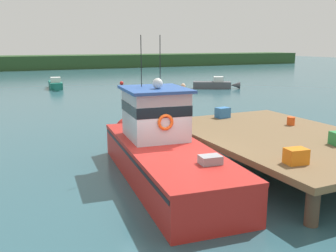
# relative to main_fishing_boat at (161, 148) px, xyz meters

# --- Properties ---
(ground_plane) EXTENTS (200.00, 200.00, 0.00)m
(ground_plane) POSITION_rel_main_fishing_boat_xyz_m (-0.26, -0.88, -1.01)
(ground_plane) COLOR #2D5660
(dock) EXTENTS (6.00, 9.00, 1.20)m
(dock) POSITION_rel_main_fishing_boat_xyz_m (4.54, -0.88, 0.07)
(dock) COLOR #4C3D2D
(dock) RESTS_ON ground
(main_fishing_boat) EXTENTS (3.36, 9.94, 4.80)m
(main_fishing_boat) POSITION_rel_main_fishing_boat_xyz_m (0.00, 0.00, 0.00)
(main_fishing_boat) COLOR red
(main_fishing_boat) RESTS_ON ground
(crate_stack_near_edge) EXTENTS (0.65, 0.52, 0.44)m
(crate_stack_near_edge) POSITION_rel_main_fishing_boat_xyz_m (2.47, -3.76, 0.41)
(crate_stack_near_edge) COLOR orange
(crate_stack_near_edge) RESTS_ON dock
(crate_stack_mid_dock) EXTENTS (0.65, 0.50, 0.46)m
(crate_stack_mid_dock) POSITION_rel_main_fishing_boat_xyz_m (4.34, 2.84, 0.43)
(crate_stack_mid_dock) COLOR #3370B2
(crate_stack_mid_dock) RESTS_ON dock
(bait_bucket) EXTENTS (0.32, 0.32, 0.34)m
(bait_bucket) POSITION_rel_main_fishing_boat_xyz_m (6.02, 0.29, 0.36)
(bait_bucket) COLOR #E04C19
(bait_bucket) RESTS_ON dock
(deckhand_further_back) EXTENTS (0.36, 0.22, 1.63)m
(deckhand_further_back) POSITION_rel_main_fishing_boat_xyz_m (2.39, 3.01, 1.05)
(deckhand_further_back) COLOR #383842
(deckhand_further_back) RESTS_ON dock
(moored_boat_near_channel) EXTENTS (1.50, 4.74, 1.19)m
(moored_boat_near_channel) POSITION_rel_main_fishing_boat_xyz_m (0.85, 28.37, -0.60)
(moored_boat_near_channel) COLOR #196B5B
(moored_boat_near_channel) RESTS_ON ground
(moored_boat_far_left) EXTENTS (4.65, 3.10, 1.21)m
(moored_boat_far_left) POSITION_rel_main_fishing_boat_xyz_m (15.69, 21.60, -0.59)
(moored_boat_far_left) COLOR #4C4C51
(moored_boat_far_left) RESTS_ON ground
(mooring_buoy_channel_marker) EXTENTS (0.43, 0.43, 0.43)m
(mooring_buoy_channel_marker) POSITION_rel_main_fishing_boat_xyz_m (8.04, 28.82, -0.79)
(mooring_buoy_channel_marker) COLOR red
(mooring_buoy_channel_marker) RESTS_ON ground
(far_shoreline) EXTENTS (120.00, 8.00, 2.40)m
(far_shoreline) POSITION_rel_main_fishing_boat_xyz_m (-0.26, 61.12, 0.19)
(far_shoreline) COLOR #284723
(far_shoreline) RESTS_ON ground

